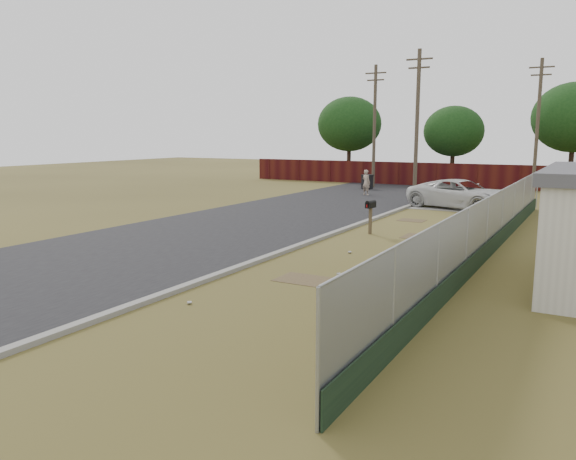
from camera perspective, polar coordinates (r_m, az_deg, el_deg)
The scene contains 12 objects.
ground at distance 19.63m, azimuth 10.43°, elevation -2.03°, with size 120.00×120.00×0.00m, color brown.
street at distance 29.53m, azimuth 3.08°, elevation 2.04°, with size 15.10×60.00×0.12m.
chainlink_fence at distance 19.73m, azimuth 20.07°, elevation -0.04°, with size 0.10×27.06×2.02m.
privacy_fence at distance 45.00m, azimuth 13.60°, elevation 5.52°, with size 30.00×0.12×1.80m, color #3F120D.
utility_poles at distance 40.12m, azimuth 15.36°, elevation 10.41°, with size 12.60×8.24×9.00m.
horizon_trees at distance 42.12m, azimuth 22.37°, elevation 9.90°, with size 33.32×31.94×7.78m.
fire_hydrant at distance 11.98m, azimuth 10.33°, elevation -7.38°, with size 0.48×0.48×0.94m.
mailbox at distance 22.53m, azimuth 8.39°, elevation 2.29°, with size 0.28×0.59×1.36m.
pickup_truck at distance 31.44m, azimuth 17.18°, elevation 3.49°, with size 2.60×5.64×1.57m, color silver.
pedestrian at distance 37.22m, azimuth 7.95°, elevation 4.80°, with size 0.61×0.40×1.68m, color tan.
trash_bin at distance 41.49m, azimuth 8.05°, elevation 4.88°, with size 0.81×0.88×1.07m.
scattered_litter at distance 17.44m, azimuth 7.97°, elevation -3.29°, with size 3.84×11.47×0.07m.
Camera 1 is at (6.14, -18.23, 3.91)m, focal length 35.00 mm.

